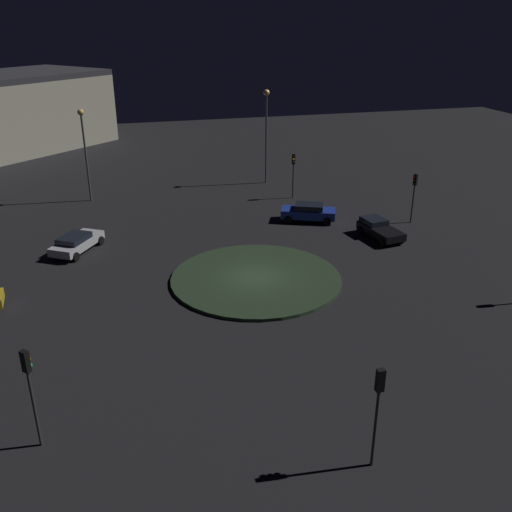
{
  "coord_description": "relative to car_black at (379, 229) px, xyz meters",
  "views": [
    {
      "loc": [
        8.67,
        31.61,
        15.83
      ],
      "look_at": [
        0.0,
        0.0,
        1.67
      ],
      "focal_mm": 39.35,
      "sensor_mm": 36.0,
      "label": 1
    }
  ],
  "objects": [
    {
      "name": "car_blue",
      "position": [
        3.97,
        -4.91,
        0.1
      ],
      "size": [
        4.76,
        3.38,
        1.48
      ],
      "rotation": [
        0.0,
        0.0,
        2.73
      ],
      "color": "#1E38A5",
      "rests_on": "ground_plane"
    },
    {
      "name": "traffic_light_northeast",
      "position": [
        23.42,
        17.15,
        2.44
      ],
      "size": [
        0.39,
        0.39,
        4.42
      ],
      "rotation": [
        0.0,
        0.0,
        -2.35
      ],
      "color": "#2D2D2D",
      "rests_on": "ground_plane"
    },
    {
      "name": "roundabout_island",
      "position": [
        11.13,
        4.78,
        -0.58
      ],
      "size": [
        11.03,
        11.03,
        0.21
      ],
      "primitive_type": "cylinder",
      "color": "#263823",
      "rests_on": "ground_plane"
    },
    {
      "name": "car_black",
      "position": [
        0.0,
        0.0,
        0.0
      ],
      "size": [
        2.5,
        4.27,
        1.31
      ],
      "rotation": [
        0.0,
        0.0,
        1.72
      ],
      "color": "black",
      "rests_on": "ground_plane"
    },
    {
      "name": "traffic_light_southwest",
      "position": [
        3.16,
        -11.33,
        2.26
      ],
      "size": [
        0.37,
        0.4,
        4.14
      ],
      "rotation": [
        0.0,
        0.0,
        1.11
      ],
      "color": "#2D2D2D",
      "rests_on": "ground_plane"
    },
    {
      "name": "streetlamp_southeast",
      "position": [
        21.38,
        -15.49,
        4.97
      ],
      "size": [
        0.57,
        0.57,
        8.3
      ],
      "color": "#4C4C51",
      "rests_on": "ground_plane"
    },
    {
      "name": "ground_plane",
      "position": [
        11.13,
        4.78,
        -0.69
      ],
      "size": [
        120.17,
        120.17,
        0.0
      ],
      "primitive_type": "plane",
      "color": "black"
    },
    {
      "name": "traffic_light_southwest_near",
      "position": [
        -4.07,
        -2.35,
        2.23
      ],
      "size": [
        0.39,
        0.37,
        4.09
      ],
      "rotation": [
        0.0,
        0.0,
        0.44
      ],
      "color": "#2D2D2D",
      "rests_on": "ground_plane"
    },
    {
      "name": "car_silver",
      "position": [
        22.39,
        -3.2,
        0.02
      ],
      "size": [
        3.93,
        4.74,
        1.31
      ],
      "rotation": [
        0.0,
        0.0,
        4.14
      ],
      "color": "silver",
      "rests_on": "ground_plane"
    },
    {
      "name": "streetlamp_south",
      "position": [
        4.13,
        -16.94,
        5.65
      ],
      "size": [
        0.6,
        0.6,
        9.22
      ],
      "color": "#4C4C51",
      "rests_on": "ground_plane"
    },
    {
      "name": "traffic_light_north",
      "position": [
        11.18,
        21.61,
        2.4
      ],
      "size": [
        0.3,
        0.36,
        4.34
      ],
      "rotation": [
        0.0,
        0.0,
        -1.57
      ],
      "color": "#2D2D2D",
      "rests_on": "ground_plane"
    }
  ]
}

